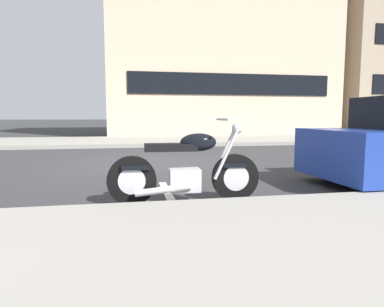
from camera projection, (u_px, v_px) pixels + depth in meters
name	position (u px, v px, depth m)	size (l,w,h in m)	color
ground_plane	(152.00, 163.00, 8.17)	(260.00, 260.00, 0.00)	#333335
sidewalk_far_curb	(382.00, 138.00, 16.89)	(120.00, 5.00, 0.14)	gray
parking_stall_stripe	(170.00, 197.00, 4.69)	(0.12, 2.20, 0.01)	silver
parked_motorcycle	(186.00, 170.00, 4.39)	(2.00, 0.62, 1.11)	black
townhouse_near_left	(213.00, 33.00, 21.19)	(12.90, 8.38, 12.77)	beige
townhouse_mid_block	(382.00, 38.00, 23.90)	(10.12, 9.31, 13.48)	tan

